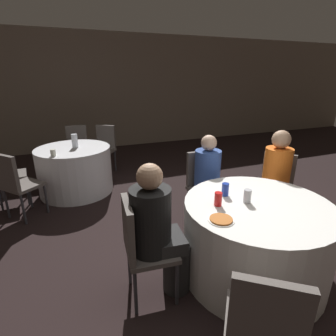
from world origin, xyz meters
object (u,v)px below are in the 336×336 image
Objects in this scene: chair_near_west at (140,242)px; pizza_plate_near at (221,220)px; chair_far_north at (77,145)px; chair_far_northeast at (104,145)px; chair_near_southwest at (263,325)px; person_black_shirt at (159,232)px; soda_can_blue at (225,189)px; soda_can_red at (218,199)px; chair_far_west at (2,170)px; person_blue_shirt at (210,183)px; soda_can_silver at (247,196)px; person_orange_shirt at (274,182)px; table_far at (75,170)px; chair_near_north at (203,181)px; table_near at (254,239)px; chair_near_northeast at (276,183)px; chair_far_southwest at (15,181)px; bottle_far at (75,141)px.

chair_near_west reaches higher than pizza_plate_near.
chair_far_north and chair_far_northeast have the same top height.
person_black_shirt is (-0.26, 0.94, 0.06)m from chair_near_southwest.
chair_far_northeast is at bearing 102.33° from soda_can_blue.
chair_near_west is 1.00× the size of chair_near_southwest.
person_black_shirt reaches higher than chair_near_west.
chair_near_southwest is 1.03m from soda_can_red.
chair_far_northeast is (1.57, 0.91, 0.00)m from chair_far_west.
pizza_plate_near is (0.18, 0.73, 0.20)m from chair_near_southwest.
person_blue_shirt is (0.68, 1.76, 0.03)m from chair_near_southwest.
soda_can_red is 1.00× the size of soda_can_blue.
soda_can_silver is at bearing -61.81° from soda_can_blue.
person_black_shirt is at bearing 67.98° from person_orange_shirt.
person_black_shirt reaches higher than soda_can_blue.
soda_can_blue is (1.17, -3.32, 0.26)m from chair_far_north.
table_far is at bearing 90.00° from chair_far_north.
chair_near_north is 1.00× the size of chair_far_north.
person_blue_shirt is 0.94× the size of person_orange_shirt.
chair_far_west is at bearing 134.34° from soda_can_silver.
soda_can_red is at bearing 64.38° from pizza_plate_near.
table_far is at bearing 90.00° from chair_far_west.
chair_far_north reaches higher than table_near.
person_blue_shirt reaches higher than chair_far_west.
pizza_plate_near is at bearing -115.62° from soda_can_red.
person_black_shirt is at bearing 69.88° from chair_near_northeast.
chair_near_northeast is 1.99m from chair_near_west.
chair_far_north is at bearing 83.91° from table_far.
chair_far_west is 3.16m from soda_can_red.
table_near is 0.53m from soda_can_blue.
person_black_shirt is at bearing -178.01° from soda_can_red.
soda_can_red is at bearing 97.27° from person_black_shirt.
chair_near_north is at bearing 83.21° from soda_can_silver.
chair_near_west reaches higher than soda_can_blue.
person_orange_shirt reaches higher than chair_far_northeast.
person_orange_shirt reaches higher than chair_far_west.
person_blue_shirt reaches higher than chair_far_southwest.
table_near is 10.79× the size of soda_can_silver.
chair_near_west is at bearing 43.32° from chair_near_north.
chair_near_west is 1.02m from soda_can_silver.
bottle_far reaches higher than chair_far_northeast.
pizza_plate_near is at bearing 109.64° from chair_far_north.
table_far is 0.93× the size of person_orange_shirt.
soda_can_blue is 1.00× the size of soda_can_silver.
chair_far_northeast is at bearing -6.49° from chair_near_northeast.
soda_can_red is (0.11, 0.23, 0.05)m from pizza_plate_near.
chair_near_west reaches higher than soda_can_red.
person_black_shirt is (-0.94, -0.99, 0.06)m from chair_near_north.
chair_near_north reaches higher than soda_can_blue.
person_orange_shirt is at bearing 145.15° from chair_near_north.
chair_near_north and chair_near_west have the same top height.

